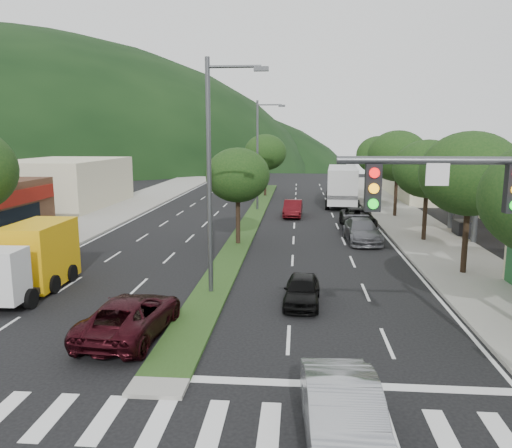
# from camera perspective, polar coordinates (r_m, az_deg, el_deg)

# --- Properties ---
(ground) EXTENTS (160.00, 160.00, 0.00)m
(ground) POSITION_cam_1_polar(r_m,az_deg,el_deg) (15.00, -10.68, -17.24)
(ground) COLOR black
(ground) RESTS_ON ground
(sidewalk_right) EXTENTS (5.00, 90.00, 0.15)m
(sidewalk_right) POSITION_cam_1_polar(r_m,az_deg,el_deg) (39.40, 17.59, -0.32)
(sidewalk_right) COLOR gray
(sidewalk_right) RESTS_ON ground
(sidewalk_left) EXTENTS (6.00, 90.00, 0.15)m
(sidewalk_left) POSITION_cam_1_polar(r_m,az_deg,el_deg) (41.91, -18.79, 0.21)
(sidewalk_left) COLOR gray
(sidewalk_left) RESTS_ON ground
(median) EXTENTS (1.60, 56.00, 0.12)m
(median) POSITION_cam_1_polar(r_m,az_deg,el_deg) (41.55, -0.41, 0.64)
(median) COLOR #243C16
(median) RESTS_ON ground
(crosswalk) EXTENTS (19.00, 2.20, 0.01)m
(crosswalk) POSITION_cam_1_polar(r_m,az_deg,el_deg) (13.33, -13.12, -21.05)
(crosswalk) COLOR silver
(crosswalk) RESTS_ON ground
(bldg_left_far) EXTENTS (9.00, 14.00, 4.60)m
(bldg_left_far) POSITION_cam_1_polar(r_m,az_deg,el_deg) (52.25, -21.06, 4.38)
(bldg_left_far) COLOR beige
(bldg_left_far) RESTS_ON ground
(bldg_right_far) EXTENTS (10.00, 16.00, 5.20)m
(bldg_right_far) POSITION_cam_1_polar(r_m,az_deg,el_deg) (59.11, 20.37, 5.30)
(bldg_right_far) COLOR beige
(bldg_right_far) RESTS_ON ground
(tree_r_b) EXTENTS (4.80, 4.80, 6.94)m
(tree_r_b) POSITION_cam_1_polar(r_m,az_deg,el_deg) (26.22, 23.27, 5.29)
(tree_r_b) COLOR black
(tree_r_b) RESTS_ON sidewalk_right
(tree_r_c) EXTENTS (4.40, 4.40, 6.48)m
(tree_r_c) POSITION_cam_1_polar(r_m,az_deg,el_deg) (33.90, 19.02, 5.96)
(tree_r_c) COLOR black
(tree_r_c) RESTS_ON sidewalk_right
(tree_r_d) EXTENTS (5.00, 5.00, 7.17)m
(tree_r_d) POSITION_cam_1_polar(r_m,az_deg,el_deg) (43.64, 15.87, 7.48)
(tree_r_d) COLOR black
(tree_r_d) RESTS_ON sidewalk_right
(tree_r_e) EXTENTS (4.60, 4.60, 6.71)m
(tree_r_e) POSITION_cam_1_polar(r_m,az_deg,el_deg) (53.50, 13.83, 7.66)
(tree_r_e) COLOR black
(tree_r_e) RESTS_ON sidewalk_right
(tree_med_near) EXTENTS (4.00, 4.00, 6.02)m
(tree_med_near) POSITION_cam_1_polar(r_m,az_deg,el_deg) (31.14, -2.10, 5.59)
(tree_med_near) COLOR black
(tree_med_near) RESTS_ON median
(tree_med_far) EXTENTS (4.80, 4.80, 6.94)m
(tree_med_far) POSITION_cam_1_polar(r_m,az_deg,el_deg) (56.97, 1.07, 8.19)
(tree_med_far) COLOR black
(tree_med_far) RESTS_ON median
(streetlight_near) EXTENTS (2.60, 0.25, 10.00)m
(streetlight_near) POSITION_cam_1_polar(r_m,az_deg,el_deg) (21.16, -4.85, 6.61)
(streetlight_near) COLOR #47494C
(streetlight_near) RESTS_ON ground
(streetlight_mid) EXTENTS (2.60, 0.25, 10.00)m
(streetlight_mid) POSITION_cam_1_polar(r_m,az_deg,el_deg) (45.97, 0.42, 8.47)
(streetlight_mid) COLOR #47494C
(streetlight_mid) RESTS_ON ground
(sedan_silver) EXTENTS (1.89, 4.76, 1.54)m
(sedan_silver) POSITION_cam_1_polar(r_m,az_deg,el_deg) (11.79, 9.99, -21.06)
(sedan_silver) COLOR #95989C
(sedan_silver) RESTS_ON ground
(suv_maroon) EXTENTS (2.73, 5.28, 1.42)m
(suv_maroon) POSITION_cam_1_polar(r_m,az_deg,el_deg) (18.01, -14.12, -10.15)
(suv_maroon) COLOR black
(suv_maroon) RESTS_ON ground
(car_queue_a) EXTENTS (1.61, 3.62, 1.21)m
(car_queue_a) POSITION_cam_1_polar(r_m,az_deg,el_deg) (20.70, 5.29, -7.52)
(car_queue_a) COLOR black
(car_queue_a) RESTS_ON ground
(car_queue_b) EXTENTS (2.35, 5.21, 1.48)m
(car_queue_b) POSITION_cam_1_polar(r_m,az_deg,el_deg) (33.22, 12.00, -0.76)
(car_queue_b) COLOR #56565C
(car_queue_b) RESTS_ON ground
(car_queue_c) EXTENTS (1.67, 4.38, 1.43)m
(car_queue_c) POSITION_cam_1_polar(r_m,az_deg,el_deg) (42.83, 4.24, 1.78)
(car_queue_c) COLOR #4B0C11
(car_queue_c) RESTS_ON ground
(car_queue_d) EXTENTS (2.52, 5.34, 1.47)m
(car_queue_d) POSITION_cam_1_polar(r_m,az_deg,el_deg) (38.14, 11.56, 0.63)
(car_queue_d) COLOR black
(car_queue_d) RESTS_ON ground
(box_truck) EXTENTS (2.45, 6.05, 2.96)m
(box_truck) POSITION_cam_1_polar(r_m,az_deg,el_deg) (24.24, -24.22, -3.82)
(box_truck) COLOR silver
(box_truck) RESTS_ON ground
(motorhome) EXTENTS (3.73, 10.02, 3.77)m
(motorhome) POSITION_cam_1_polar(r_m,az_deg,el_deg) (50.65, 9.82, 4.42)
(motorhome) COLOR silver
(motorhome) RESTS_ON ground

